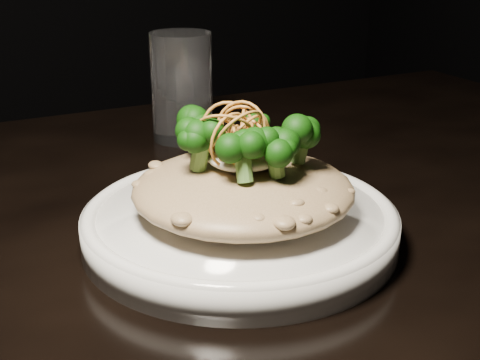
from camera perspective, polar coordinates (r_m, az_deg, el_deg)
name	(u,v)px	position (r m, az deg, el deg)	size (l,w,h in m)	color
table	(276,275)	(0.69, 3.08, -8.08)	(1.10, 0.80, 0.75)	black
plate	(240,226)	(0.56, 0.00, -3.93)	(0.26, 0.26, 0.03)	silver
risotto	(243,189)	(0.55, 0.27, -0.79)	(0.18, 0.18, 0.04)	brown
broccoli	(241,140)	(0.54, 0.11, 3.46)	(0.12, 0.12, 0.04)	black
cheese	(243,157)	(0.54, 0.26, 1.95)	(0.06, 0.06, 0.02)	white
shallots	(236,130)	(0.53, -0.32, 4.28)	(0.05, 0.05, 0.03)	brown
drinking_glass	(182,87)	(0.82, -4.99, 7.92)	(0.07, 0.07, 0.13)	white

